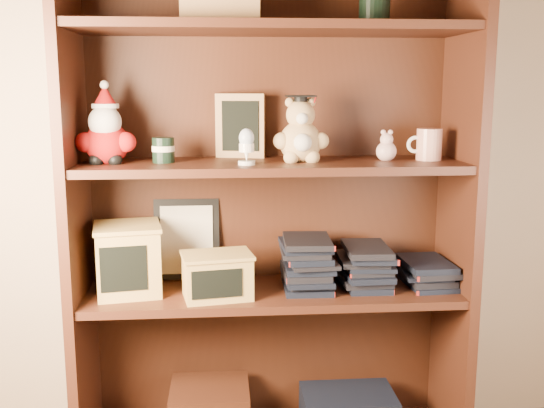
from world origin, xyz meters
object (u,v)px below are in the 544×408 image
Objects in this scene: teacher_mug at (428,144)px; bookcase at (270,214)px; grad_teddy_bear at (301,136)px; treats_box at (128,259)px.

bookcase is at bearing 174.01° from teacher_mug.
treats_box is at bearing 179.43° from grad_teddy_bear.
teacher_mug is (0.48, -0.05, 0.22)m from bookcase.
teacher_mug is at bearing 0.06° from treats_box.
teacher_mug is at bearing 0.89° from grad_teddy_bear.
treats_box is at bearing -173.26° from bookcase.
bookcase is 7.12× the size of treats_box.
grad_teddy_bear reaches higher than teacher_mug.
treats_box is (-0.92, -0.00, -0.34)m from teacher_mug.
grad_teddy_bear is 1.88× the size of teacher_mug.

